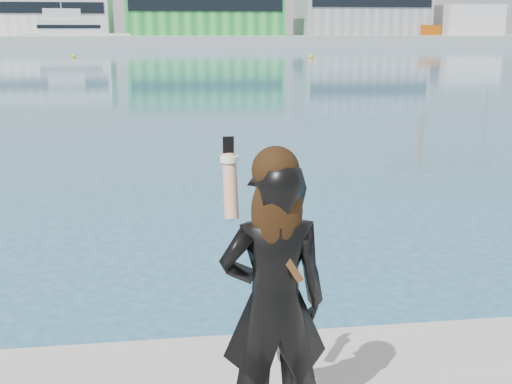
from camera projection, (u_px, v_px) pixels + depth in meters
far_quay at (164, 40)px, 128.61m from camera, size 320.00×40.00×2.00m
warehouse_white at (46, 10)px, 122.30m from camera, size 24.48×15.35×9.50m
warehouse_green at (204, 8)px, 126.21m from camera, size 30.60×16.36×10.50m
warehouse_grey_right at (361, 4)px, 130.25m from camera, size 25.50×15.35×12.50m
ancillary_shed at (466, 20)px, 132.11m from camera, size 12.00×10.00×6.00m
flagpole_right at (280, 11)px, 121.57m from camera, size 1.28×0.16×8.00m
motor_yacht at (72, 34)px, 111.44m from camera, size 19.13×8.59×8.63m
buoy_near at (311, 58)px, 71.09m from camera, size 0.50×0.50×0.50m
buoy_far at (74, 58)px, 72.71m from camera, size 0.50×0.50×0.50m
woman at (274, 296)px, 3.44m from camera, size 0.59×0.39×1.70m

